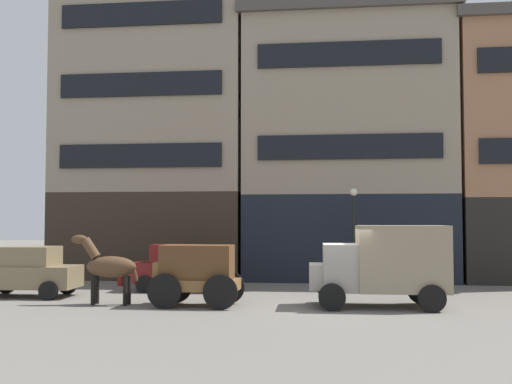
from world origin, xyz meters
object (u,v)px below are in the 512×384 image
object	(u,v)px
cargo_wagon	(196,271)
fire_hydrant_curbside	(120,276)
draft_horse	(108,266)
sedan_parked_curb	(28,272)
streetlamp_curbside	(354,223)
sedan_light	(179,268)
delivery_truck_near	(383,263)

from	to	relation	value
cargo_wagon	fire_hydrant_curbside	size ratio (longest dim) A/B	3.52
draft_horse	fire_hydrant_curbside	world-z (taller)	draft_horse
sedan_parked_curb	streetlamp_curbside	bearing A→B (deg)	19.82
draft_horse	fire_hydrant_curbside	xyz separation A→B (m)	(-1.49, 5.39, -0.84)
sedan_light	sedan_parked_curb	world-z (taller)	same
draft_horse	sedan_parked_curb	size ratio (longest dim) A/B	0.63
delivery_truck_near	fire_hydrant_curbside	size ratio (longest dim) A/B	5.28
cargo_wagon	sedan_light	xyz separation A→B (m)	(-1.57, 4.07, -0.23)
cargo_wagon	streetlamp_curbside	size ratio (longest dim) A/B	0.71
draft_horse	sedan_light	size ratio (longest dim) A/B	0.63
sedan_light	fire_hydrant_curbside	size ratio (longest dim) A/B	4.50
sedan_light	sedan_parked_curb	xyz separation A→B (m)	(-5.03, -2.46, 0.00)
draft_horse	fire_hydrant_curbside	size ratio (longest dim) A/B	2.82
cargo_wagon	sedan_light	world-z (taller)	cargo_wagon
sedan_light	sedan_parked_curb	size ratio (longest dim) A/B	1.00
sedan_parked_curb	cargo_wagon	bearing A→B (deg)	-13.70
fire_hydrant_curbside	cargo_wagon	bearing A→B (deg)	-50.54
streetlamp_curbside	cargo_wagon	bearing A→B (deg)	-132.29
delivery_truck_near	fire_hydrant_curbside	xyz separation A→B (m)	(-10.48, 4.94, -1.00)
sedan_light	fire_hydrant_curbside	bearing A→B (deg)	155.29
draft_horse	delivery_truck_near	xyz separation A→B (m)	(8.99, 0.45, 0.15)
fire_hydrant_curbside	sedan_parked_curb	bearing A→B (deg)	-119.71
cargo_wagon	fire_hydrant_curbside	world-z (taller)	cargo_wagon
delivery_truck_near	sedan_light	distance (m)	8.45
draft_horse	fire_hydrant_curbside	bearing A→B (deg)	105.45
sedan_light	streetlamp_curbside	bearing A→B (deg)	14.94
draft_horse	fire_hydrant_curbside	distance (m)	5.66
delivery_truck_near	sedan_light	world-z (taller)	delivery_truck_near
sedan_parked_curb	fire_hydrant_curbside	world-z (taller)	sedan_parked_curb
sedan_light	cargo_wagon	bearing A→B (deg)	-68.90
cargo_wagon	draft_horse	world-z (taller)	draft_horse
delivery_truck_near	fire_hydrant_curbside	world-z (taller)	delivery_truck_near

